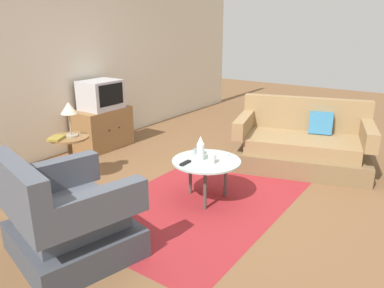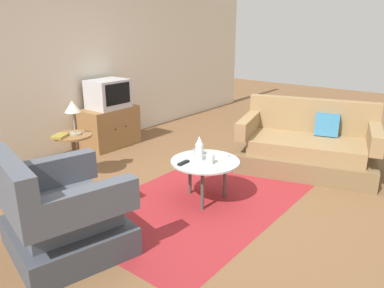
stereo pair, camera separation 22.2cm
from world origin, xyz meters
The scene contains 16 objects.
ground_plane centered at (0.00, 0.00, 0.00)m, with size 16.00×16.00×0.00m, color brown.
back_wall centered at (0.00, 2.56, 1.35)m, with size 9.00×0.12×2.70m, color beige.
area_rug centered at (-0.09, -0.02, 0.00)m, with size 2.68×1.60×0.00m, color maroon.
armchair centered at (-1.57, 0.35, 0.31)m, with size 1.06×1.10×0.88m.
couch centered at (1.43, -0.52, 0.29)m, with size 1.33×1.83×0.86m.
coffee_table centered at (-0.09, -0.02, 0.40)m, with size 0.72×0.72×0.45m.
side_table centered at (-0.59, 1.55, 0.39)m, with size 0.45×0.45×0.55m.
tv_stand centered at (0.50, 2.22, 0.30)m, with size 0.83×0.51×0.60m.
television centered at (0.50, 2.20, 0.81)m, with size 0.56×0.45×0.42m.
table_lamp centered at (-0.56, 1.54, 0.86)m, with size 0.19×0.19×0.40m.
vase centered at (-0.12, 0.04, 0.57)m, with size 0.08×0.08×0.26m.
mug centered at (-0.13, -0.11, 0.50)m, with size 0.12×0.07×0.10m.
bowl centered at (0.03, 0.16, 0.47)m, with size 0.13×0.13×0.05m.
tv_remote_dark centered at (-0.30, 0.10, 0.46)m, with size 0.15×0.05×0.02m.
tv_remote_silver centered at (0.13, -0.08, 0.46)m, with size 0.11×0.15×0.02m.
book centered at (-0.74, 1.58, 0.57)m, with size 0.24×0.21×0.03m.
Camera 1 is at (-3.13, -1.95, 1.79)m, focal length 34.66 mm.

